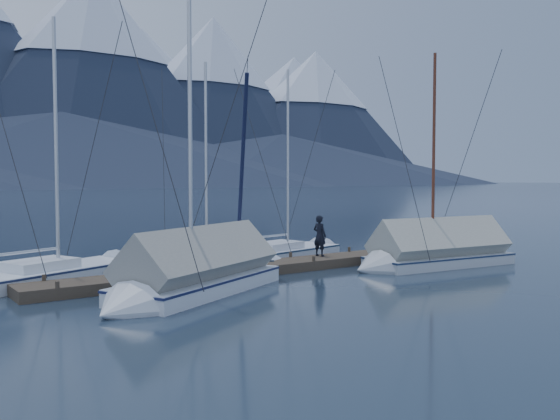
{
  "coord_description": "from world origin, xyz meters",
  "views": [
    {
      "loc": [
        -12.41,
        -15.27,
        3.31
      ],
      "look_at": [
        0.0,
        2.0,
        2.2
      ],
      "focal_mm": 38.0,
      "sensor_mm": 36.0,
      "label": 1
    }
  ],
  "objects_px": {
    "sailboat_covered_far": "(188,279)",
    "sailboat_covered_near": "(429,255)",
    "sailboat_open_left": "(71,273)",
    "sailboat_open_mid": "(219,265)",
    "sailboat_open_right": "(295,253)",
    "person": "(320,236)"
  },
  "relations": [
    {
      "from": "sailboat_open_left",
      "to": "sailboat_open_right",
      "type": "distance_m",
      "value": 9.49
    },
    {
      "from": "sailboat_open_left",
      "to": "sailboat_open_right",
      "type": "height_order",
      "value": "sailboat_open_left"
    },
    {
      "from": "sailboat_open_left",
      "to": "sailboat_open_mid",
      "type": "relative_size",
      "value": 1.13
    },
    {
      "from": "sailboat_covered_far",
      "to": "person",
      "type": "bearing_deg",
      "value": 20.11
    },
    {
      "from": "sailboat_covered_far",
      "to": "sailboat_open_left",
      "type": "bearing_deg",
      "value": 109.79
    },
    {
      "from": "sailboat_open_right",
      "to": "person",
      "type": "xyz_separation_m",
      "value": [
        -0.78,
        -2.61,
        0.98
      ]
    },
    {
      "from": "sailboat_open_left",
      "to": "sailboat_covered_near",
      "type": "bearing_deg",
      "value": -24.22
    },
    {
      "from": "sailboat_open_mid",
      "to": "person",
      "type": "xyz_separation_m",
      "value": [
        3.7,
        -1.35,
        0.99
      ]
    },
    {
      "from": "sailboat_covered_near",
      "to": "sailboat_covered_far",
      "type": "xyz_separation_m",
      "value": [
        -9.97,
        0.27,
        0.03
      ]
    },
    {
      "from": "person",
      "to": "sailboat_covered_far",
      "type": "bearing_deg",
      "value": 97.9
    },
    {
      "from": "sailboat_covered_near",
      "to": "sailboat_covered_far",
      "type": "distance_m",
      "value": 9.97
    },
    {
      "from": "sailboat_open_mid",
      "to": "sailboat_open_left",
      "type": "bearing_deg",
      "value": 167.15
    },
    {
      "from": "sailboat_covered_near",
      "to": "sailboat_covered_far",
      "type": "height_order",
      "value": "sailboat_covered_far"
    },
    {
      "from": "sailboat_open_right",
      "to": "sailboat_open_left",
      "type": "bearing_deg",
      "value": -179.3
    },
    {
      "from": "sailboat_open_mid",
      "to": "sailboat_open_right",
      "type": "bearing_deg",
      "value": 15.71
    },
    {
      "from": "sailboat_covered_near",
      "to": "sailboat_open_right",
      "type": "bearing_deg",
      "value": 112.9
    },
    {
      "from": "sailboat_open_mid",
      "to": "sailboat_open_right",
      "type": "height_order",
      "value": "sailboat_open_right"
    },
    {
      "from": "sailboat_open_mid",
      "to": "person",
      "type": "distance_m",
      "value": 4.06
    },
    {
      "from": "sailboat_covered_near",
      "to": "sailboat_covered_far",
      "type": "relative_size",
      "value": 0.91
    },
    {
      "from": "sailboat_open_right",
      "to": "sailboat_covered_far",
      "type": "height_order",
      "value": "sailboat_covered_far"
    },
    {
      "from": "sailboat_open_right",
      "to": "sailboat_covered_near",
      "type": "distance_m",
      "value": 5.88
    },
    {
      "from": "sailboat_covered_far",
      "to": "sailboat_covered_near",
      "type": "bearing_deg",
      "value": -1.57
    }
  ]
}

